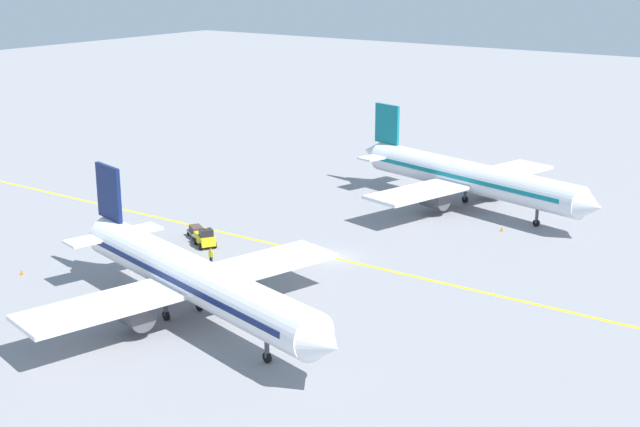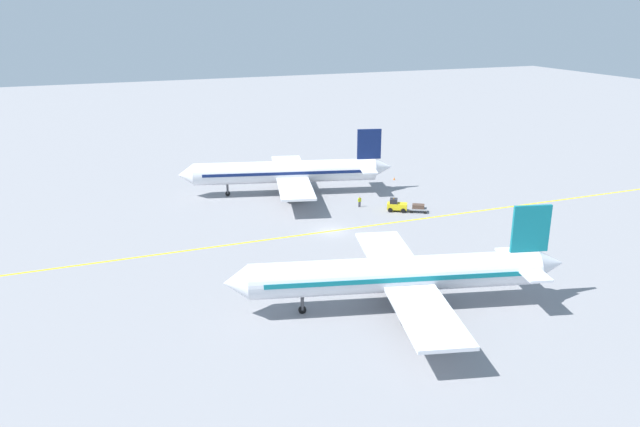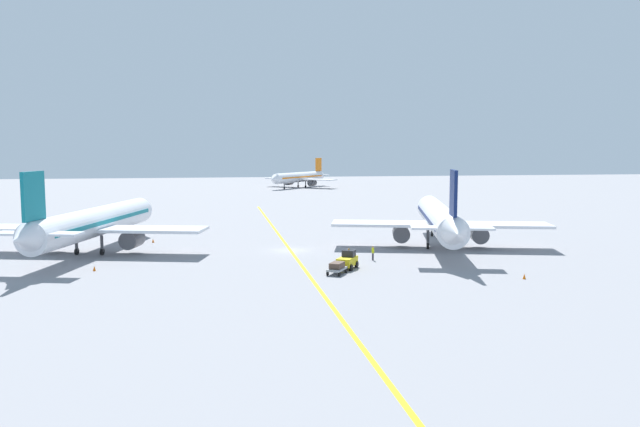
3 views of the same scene
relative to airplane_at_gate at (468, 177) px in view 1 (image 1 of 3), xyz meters
name	(u,v)px [view 1 (image 1 of 3)]	position (x,y,z in m)	size (l,w,h in m)	color
ground_plane	(333,258)	(24.13, -2.48, -3.71)	(400.00, 400.00, 0.00)	gray
apron_yellow_centreline	(333,258)	(24.13, -2.48, -3.71)	(0.40, 120.00, 0.01)	yellow
airplane_at_gate	(468,177)	(0.00, 0.00, 0.00)	(28.42, 35.11, 10.60)	silver
airplane_adjacent_stand	(191,278)	(43.72, -2.80, 0.00)	(28.41, 35.09, 10.60)	white
baggage_tug_white	(205,238)	(28.77, -15.16, -2.81)	(2.87, 3.34, 2.11)	gold
baggage_cart_trailing	(196,231)	(27.06, -17.98, -2.95)	(2.55, 2.95, 1.24)	gray
ground_crew_worker	(211,256)	(32.72, -10.78, -2.80)	(0.23, 0.58, 1.68)	#23232D
traffic_cone_near_nose	(502,229)	(6.29, 7.39, -3.43)	(0.32, 0.32, 0.55)	orange
traffic_cone_mid_apron	(22,272)	(44.96, -23.39, -3.43)	(0.32, 0.32, 0.55)	orange
traffic_cone_by_wingtip	(371,194)	(2.08, -12.03, -3.43)	(0.32, 0.32, 0.55)	orange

